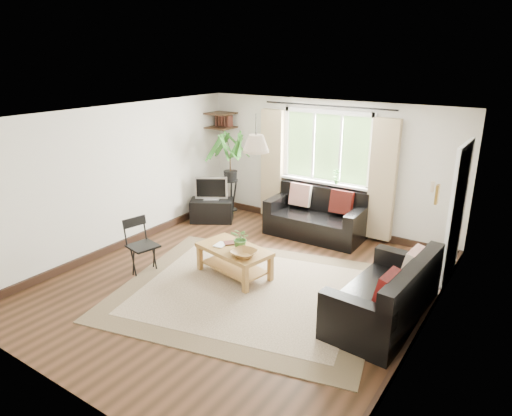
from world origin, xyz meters
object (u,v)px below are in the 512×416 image
Objects in this scene: sofa_back at (316,215)px; tv_stand at (212,210)px; folding_chair at (143,247)px; palm_stand at (230,177)px; coffee_table at (234,262)px; sofa_right at (383,291)px.

tv_stand is (-2.06, -0.43, -0.19)m from sofa_back.
tv_stand is at bearing 25.89° from folding_chair.
folding_chair is at bearing -108.03° from tv_stand.
palm_stand is at bearing 19.29° from folding_chair.
coffee_table is (-0.29, -2.09, -0.18)m from sofa_back.
sofa_right is 2.25m from coffee_table.
coffee_table is 0.63× the size of palm_stand.
coffee_table is at bearing -99.16° from sofa_back.
folding_chair is (-3.44, -0.71, 0.01)m from sofa_right.
sofa_right is at bearing -27.15° from palm_stand.
coffee_table reaches higher than tv_stand.
coffee_table is 2.58m from palm_stand.
sofa_right reaches higher than coffee_table.
tv_stand is 0.76m from palm_stand.
sofa_back is 2.83m from sofa_right.
palm_stand reaches higher than coffee_table.
tv_stand is (-1.77, 1.66, -0.01)m from coffee_table.
sofa_back is at bearing -16.16° from folding_chair.
tv_stand is at bearing 136.84° from coffee_table.
palm_stand is at bearing -177.63° from sofa_back.
folding_chair reaches higher than tv_stand.
sofa_right reaches higher than tv_stand.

